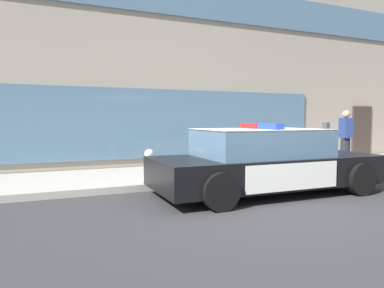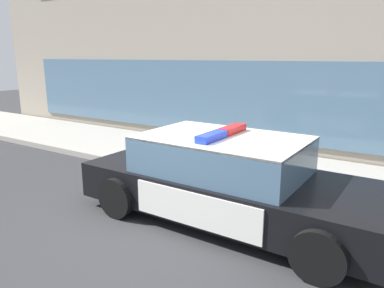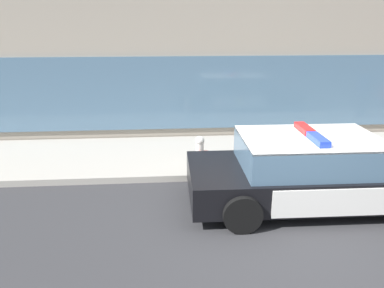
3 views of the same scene
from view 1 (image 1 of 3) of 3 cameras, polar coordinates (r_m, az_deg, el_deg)
name	(u,v)px [view 1 (image 1 of 3)]	position (r m, az deg, el deg)	size (l,w,h in m)	color
ground	(245,204)	(6.73, 8.62, -9.60)	(48.00, 48.00, 0.00)	#303033
sidewalk	(180,174)	(9.64, -1.90, -4.96)	(48.00, 2.92, 0.15)	#A39E93
storefront_building	(155,69)	(15.22, -6.03, 11.96)	(24.74, 8.13, 7.37)	gray
police_cruiser	(266,162)	(7.68, 11.86, -2.79)	(4.98, 2.17, 1.49)	black
fire_hydrant	(149,165)	(8.41, -6.91, -3.37)	(0.34, 0.39, 0.73)	silver
pedestrian_on_sidewalk	(345,137)	(11.96, 23.61, 0.97)	(0.36, 0.46, 1.71)	#23232D
parking_meter	(326,136)	(10.95, 20.84, 1.15)	(0.12, 0.18, 1.34)	slate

